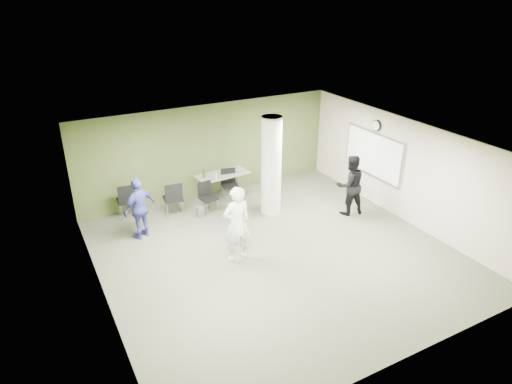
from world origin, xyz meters
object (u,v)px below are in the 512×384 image
woman_white (237,224)px  man_blue (140,208)px  chair_back_left (127,198)px  folding_table (222,175)px  man_black (350,185)px

woman_white → man_blue: (-1.69, 2.11, -0.13)m
chair_back_left → folding_table: bearing=-176.2°
chair_back_left → man_blue: 1.24m
chair_back_left → woman_white: (1.74, -3.33, 0.34)m
woman_white → man_black: 3.88m
folding_table → chair_back_left: size_ratio=1.63×
chair_back_left → man_blue: bearing=96.4°
man_blue → folding_table: bearing=177.3°
woman_white → folding_table: bearing=-109.6°
folding_table → woman_white: size_ratio=0.88×
chair_back_left → woman_white: 3.77m
folding_table → chair_back_left: bearing=174.4°
folding_table → woman_white: woman_white is taller
man_blue → woman_white: bearing=102.9°
folding_table → man_black: bearing=-50.1°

